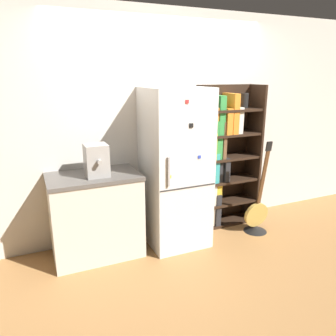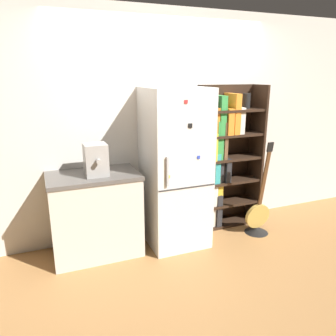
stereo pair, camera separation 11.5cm
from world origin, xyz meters
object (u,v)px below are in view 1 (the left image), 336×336
guitar (256,219)px  bookshelf (221,157)px  espresso_machine (96,160)px  refrigerator (175,168)px

guitar → bookshelf: bearing=125.3°
bookshelf → espresso_machine: (-1.59, -0.20, 0.17)m
refrigerator → espresso_machine: (-0.86, -0.00, 0.18)m
refrigerator → bookshelf: bookshelf is taller
refrigerator → bookshelf: (0.73, 0.20, 0.01)m
bookshelf → guitar: 0.88m
bookshelf → espresso_machine: 1.61m
espresso_machine → guitar: size_ratio=0.28×
bookshelf → espresso_machine: size_ratio=5.47×
espresso_machine → bookshelf: bearing=7.1°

